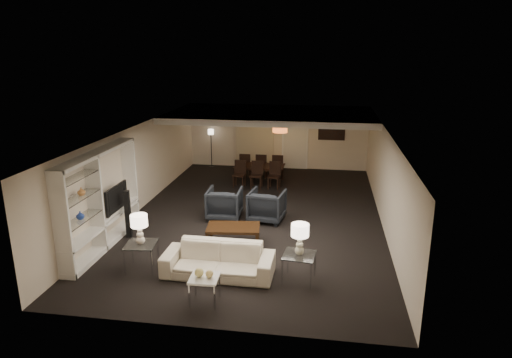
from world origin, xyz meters
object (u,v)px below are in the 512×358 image
at_px(side_table_left, 142,256).
at_px(sofa, 218,260).
at_px(marble_table, 205,290).
at_px(chair_nr, 274,176).
at_px(television, 112,198).
at_px(chair_nm, 256,175).
at_px(side_table_right, 299,268).
at_px(pendant_light, 280,129).
at_px(table_lamp_right, 300,239).
at_px(table_lamp_left, 140,229).
at_px(vase_blue, 80,215).
at_px(floor_speaker, 128,214).
at_px(dining_table, 259,174).
at_px(armchair_left, 225,203).
at_px(floor_lamp, 211,148).
at_px(chair_fm, 262,166).
at_px(vase_amber, 81,191).
at_px(coffee_table, 233,235).
at_px(chair_fl, 246,165).
at_px(chair_fr, 278,166).
at_px(chair_nl, 239,174).
at_px(armchair_right, 267,206).

bearing_deg(side_table_left, sofa, 0.00).
height_order(marble_table, chair_nr, chair_nr).
relative_size(television, chair_nm, 1.22).
height_order(side_table_right, chair_nm, chair_nm).
bearing_deg(pendant_light, chair_nr, -96.68).
xyz_separation_m(side_table_right, table_lamp_right, (0.00, 0.00, 0.63)).
bearing_deg(table_lamp_left, vase_blue, 177.89).
relative_size(floor_speaker, chair_nr, 1.36).
xyz_separation_m(side_table_left, chair_nr, (2.15, 6.26, 0.16)).
bearing_deg(pendant_light, dining_table, -165.40).
relative_size(armchair_left, floor_lamp, 0.62).
xyz_separation_m(table_lamp_right, chair_fm, (-1.85, 7.56, -0.47)).
bearing_deg(vase_amber, coffee_table, 24.62).
distance_m(dining_table, chair_nr, 0.90).
relative_size(pendant_light, chair_fl, 0.57).
xyz_separation_m(vase_amber, chair_fl, (2.31, 7.36, -1.19)).
height_order(coffee_table, vase_amber, vase_amber).
bearing_deg(chair_nr, sofa, -88.51).
bearing_deg(pendant_light, chair_fr, 101.76).
relative_size(marble_table, vase_blue, 2.89).
bearing_deg(dining_table, floor_speaker, -114.26).
bearing_deg(chair_nr, floor_lamp, 144.06).
xyz_separation_m(television, chair_nm, (2.88, 4.76, -0.61)).
relative_size(floor_speaker, dining_table, 0.71).
bearing_deg(side_table_right, chair_nl, 111.36).
bearing_deg(chair_fl, vase_blue, 72.81).
bearing_deg(chair_fr, pendant_light, 102.44).
bearing_deg(side_table_right, floor_speaker, 159.85).
xyz_separation_m(vase_blue, floor_lamp, (0.71, 8.69, -0.38)).
relative_size(table_lamp_left, floor_lamp, 0.43).
bearing_deg(chair_fl, sofa, 95.58).
relative_size(table_lamp_left, floor_speaker, 0.53).
bearing_deg(marble_table, chair_nl, 95.80).
distance_m(marble_table, floor_speaker, 3.85).
xyz_separation_m(sofa, chair_fr, (0.45, 7.56, 0.11)).
distance_m(table_lamp_right, marble_table, 2.13).
relative_size(pendant_light, dining_table, 0.30).
bearing_deg(armchair_right, television, 34.36).
xyz_separation_m(chair_nl, chair_fm, (0.60, 1.30, 0.00)).
xyz_separation_m(side_table_left, dining_table, (1.55, 6.91, 0.01)).
bearing_deg(side_table_left, chair_fl, 82.82).
height_order(armchair_right, marble_table, armchair_right).
relative_size(table_lamp_right, dining_table, 0.38).
distance_m(pendant_light, armchair_left, 4.23).
bearing_deg(pendant_light, chair_fl, 160.15).
distance_m(television, vase_amber, 1.42).
relative_size(armchair_left, table_lamp_right, 1.44).
relative_size(vase_amber, chair_nl, 0.20).
xyz_separation_m(sofa, marble_table, (0.00, -1.10, -0.07)).
relative_size(pendant_light, table_lamp_right, 0.79).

